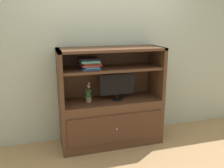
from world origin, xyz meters
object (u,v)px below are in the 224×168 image
object	(u,v)px
magazine_stack	(89,63)
media_console	(111,112)
tv_monitor	(117,86)
potted_plant	(89,97)

from	to	relation	value
magazine_stack	media_console	bearing A→B (deg)	0.40
tv_monitor	magazine_stack	bearing A→B (deg)	175.58
potted_plant	magazine_stack	bearing A→B (deg)	33.69
media_console	magazine_stack	size ratio (longest dim) A/B	4.16
media_console	tv_monitor	xyz separation A→B (m)	(0.09, -0.03, 0.41)
media_console	magazine_stack	bearing A→B (deg)	-179.60
media_console	potted_plant	size ratio (longest dim) A/B	5.20
tv_monitor	potted_plant	bearing A→B (deg)	177.81
tv_monitor	potted_plant	world-z (taller)	tv_monitor
potted_plant	magazine_stack	world-z (taller)	magazine_stack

